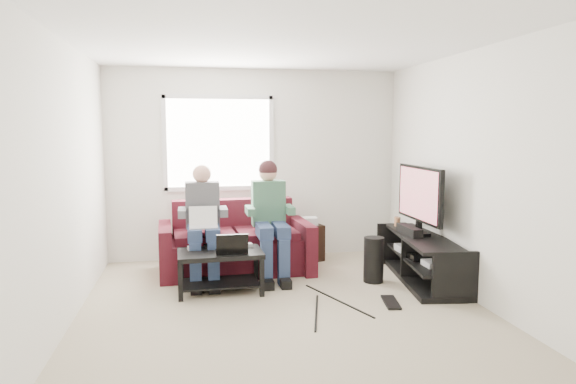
{
  "coord_description": "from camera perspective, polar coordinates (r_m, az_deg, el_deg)",
  "views": [
    {
      "loc": [
        -0.87,
        -4.81,
        1.78
      ],
      "look_at": [
        0.15,
        0.6,
        1.11
      ],
      "focal_mm": 32.0,
      "sensor_mm": 36.0,
      "label": 1
    }
  ],
  "objects": [
    {
      "name": "wall_right",
      "position": [
        5.62,
        20.1,
        1.61
      ],
      "size": [
        0.0,
        4.5,
        4.5
      ],
      "primitive_type": "plane",
      "rotation": [
        1.57,
        0.0,
        -1.57
      ],
      "color": "silver",
      "rests_on": "floor"
    },
    {
      "name": "drink_cup",
      "position": [
        6.77,
        12.04,
        -3.22
      ],
      "size": [
        0.08,
        0.08,
        0.12
      ],
      "primitive_type": "cylinder",
      "color": "#A76E48",
      "rests_on": "tv_stand"
    },
    {
      "name": "laptop_silver",
      "position": [
        5.92,
        -9.38,
        -3.33
      ],
      "size": [
        0.34,
        0.26,
        0.24
      ],
      "primitive_type": null,
      "rotation": [
        0.0,
        0.0,
        0.11
      ],
      "color": "silver",
      "rests_on": "person_left"
    },
    {
      "name": "wall_back",
      "position": [
        7.13,
        -3.63,
        3.06
      ],
      "size": [
        4.5,
        0.0,
        4.5
      ],
      "primitive_type": "plane",
      "rotation": [
        1.57,
        0.0,
        0.0
      ],
      "color": "silver",
      "rests_on": "floor"
    },
    {
      "name": "controller_b",
      "position": [
        5.87,
        -8.64,
        -5.96
      ],
      "size": [
        0.14,
        0.1,
        0.04
      ],
      "primitive_type": "cube",
      "rotation": [
        0.0,
        0.0,
        -0.04
      ],
      "color": "black",
      "rests_on": "coffee_table"
    },
    {
      "name": "wall_front",
      "position": [
        2.75,
        8.02,
        -3.23
      ],
      "size": [
        4.5,
        0.0,
        4.5
      ],
      "primitive_type": "plane",
      "rotation": [
        -1.57,
        0.0,
        0.0
      ],
      "color": "silver",
      "rests_on": "floor"
    },
    {
      "name": "controller_c",
      "position": [
        5.87,
        -4.7,
        -5.91
      ],
      "size": [
        0.15,
        0.11,
        0.04
      ],
      "primitive_type": "cube",
      "rotation": [
        0.0,
        0.0,
        0.12
      ],
      "color": "gray",
      "rests_on": "coffee_table"
    },
    {
      "name": "window",
      "position": [
        7.05,
        -7.69,
        5.41
      ],
      "size": [
        1.48,
        0.04,
        1.28
      ],
      "color": "white",
      "rests_on": "wall_back"
    },
    {
      "name": "controller_a",
      "position": [
        5.81,
        -10.4,
        -6.14
      ],
      "size": [
        0.15,
        0.1,
        0.04
      ],
      "primitive_type": "cube",
      "rotation": [
        0.0,
        0.0,
        0.09
      ],
      "color": "silver",
      "rests_on": "coffee_table"
    },
    {
      "name": "sofa",
      "position": [
        6.54,
        -5.89,
        -5.96
      ],
      "size": [
        1.91,
        0.97,
        0.88
      ],
      "color": "#4B121A",
      "rests_on": "floor"
    },
    {
      "name": "floor",
      "position": [
        5.2,
        -0.39,
        -13.08
      ],
      "size": [
        4.5,
        4.5,
        0.0
      ],
      "primitive_type": "plane",
      "color": "#B9AB90",
      "rests_on": "ground"
    },
    {
      "name": "console_grey",
      "position": [
        6.54,
        13.51,
        -6.08
      ],
      "size": [
        0.34,
        0.26,
        0.08
      ],
      "primitive_type": "cube",
      "color": "gray",
      "rests_on": "tv_stand"
    },
    {
      "name": "end_table",
      "position": [
        7.06,
        2.32,
        -5.45
      ],
      "size": [
        0.33,
        0.33,
        0.59
      ],
      "color": "black",
      "rests_on": "floor"
    },
    {
      "name": "tv",
      "position": [
        6.25,
        14.41,
        -0.42
      ],
      "size": [
        0.12,
        1.1,
        0.81
      ],
      "color": "black",
      "rests_on": "tv_stand"
    },
    {
      "name": "wall_left",
      "position": [
        4.96,
        -23.76,
        0.79
      ],
      "size": [
        0.0,
        4.5,
        4.5
      ],
      "primitive_type": "plane",
      "rotation": [
        1.57,
        0.0,
        1.57
      ],
      "color": "silver",
      "rests_on": "floor"
    },
    {
      "name": "person_right",
      "position": [
        6.19,
        -2.01,
        -2.06
      ],
      "size": [
        0.4,
        0.71,
        1.41
      ],
      "color": "navy",
      "rests_on": "sofa"
    },
    {
      "name": "console_black",
      "position": [
        6.24,
        14.83,
        -6.82
      ],
      "size": [
        0.38,
        0.3,
        0.07
      ],
      "primitive_type": "cube",
      "color": "black",
      "rests_on": "tv_stand"
    },
    {
      "name": "tv_stand",
      "position": [
        6.3,
        14.61,
        -7.41
      ],
      "size": [
        0.71,
        1.7,
        0.54
      ],
      "color": "black",
      "rests_on": "floor"
    },
    {
      "name": "keyboard_floor",
      "position": [
        5.51,
        11.36,
        -11.92
      ],
      "size": [
        0.21,
        0.43,
        0.02
      ],
      "primitive_type": "cube",
      "rotation": [
        0.0,
        0.0,
        -0.18
      ],
      "color": "black",
      "rests_on": "floor"
    },
    {
      "name": "subwoofer",
      "position": [
        6.14,
        9.49,
        -7.43
      ],
      "size": [
        0.23,
        0.23,
        0.53
      ],
      "primitive_type": "cylinder",
      "color": "black",
      "rests_on": "floor"
    },
    {
      "name": "person_left",
      "position": [
        6.11,
        -9.42,
        -2.84
      ],
      "size": [
        0.4,
        0.71,
        1.36
      ],
      "color": "navy",
      "rests_on": "sofa"
    },
    {
      "name": "console_white",
      "position": [
        5.93,
        16.29,
        -7.62
      ],
      "size": [
        0.3,
        0.22,
        0.06
      ],
      "primitive_type": "cube",
      "color": "silver",
      "rests_on": "tv_stand"
    },
    {
      "name": "coffee_table",
      "position": [
        5.73,
        -7.54,
        -7.7
      ],
      "size": [
        0.93,
        0.59,
        0.46
      ],
      "color": "black",
      "rests_on": "floor"
    },
    {
      "name": "ceiling",
      "position": [
        4.96,
        -0.41,
        16.45
      ],
      "size": [
        4.5,
        4.5,
        0.0
      ],
      "primitive_type": "plane",
      "rotation": [
        3.14,
        0.0,
        0.0
      ],
      "color": "white",
      "rests_on": "wall_back"
    },
    {
      "name": "soundbar",
      "position": [
        6.26,
        13.32,
        -4.16
      ],
      "size": [
        0.12,
        0.5,
        0.1
      ],
      "primitive_type": "cube",
      "color": "black",
      "rests_on": "tv_stand"
    },
    {
      "name": "laptop_black",
      "position": [
        5.61,
        -6.3,
        -5.49
      ],
      "size": [
        0.35,
        0.25,
        0.24
      ],
      "primitive_type": null,
      "rotation": [
        0.0,
        0.0,
        -0.03
      ],
      "color": "black",
      "rests_on": "coffee_table"
    }
  ]
}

